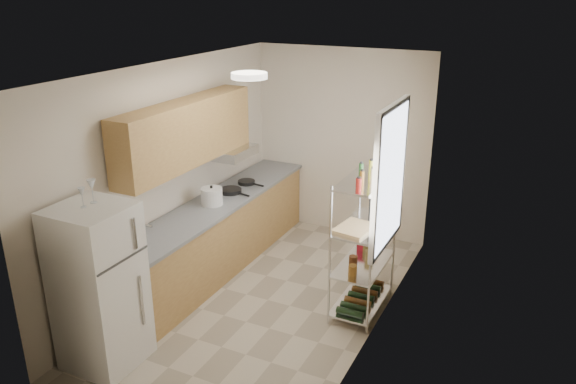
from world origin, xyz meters
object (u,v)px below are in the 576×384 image
at_px(frying_pan_large, 231,191).
at_px(refrigerator, 99,287).
at_px(cutting_board, 355,228).
at_px(espresso_machine, 378,205).
at_px(rice_cooker, 212,196).

bearing_deg(frying_pan_large, refrigerator, -76.95).
height_order(cutting_board, espresso_machine, espresso_machine).
relative_size(cutting_board, espresso_machine, 1.51).
height_order(refrigerator, frying_pan_large, refrigerator).
relative_size(refrigerator, frying_pan_large, 5.64).
height_order(rice_cooker, espresso_machine, espresso_machine).
bearing_deg(refrigerator, cutting_board, 43.80).
xyz_separation_m(refrigerator, rice_cooker, (-0.04, 1.93, 0.22)).
height_order(rice_cooker, frying_pan_large, rice_cooker).
xyz_separation_m(refrigerator, frying_pan_large, (-0.05, 2.37, 0.14)).
bearing_deg(espresso_machine, refrigerator, -143.11).
bearing_deg(espresso_machine, rice_cooker, 175.52).
bearing_deg(espresso_machine, frying_pan_large, 162.57).
height_order(frying_pan_large, cutting_board, cutting_board).
bearing_deg(frying_pan_large, espresso_machine, 5.91).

